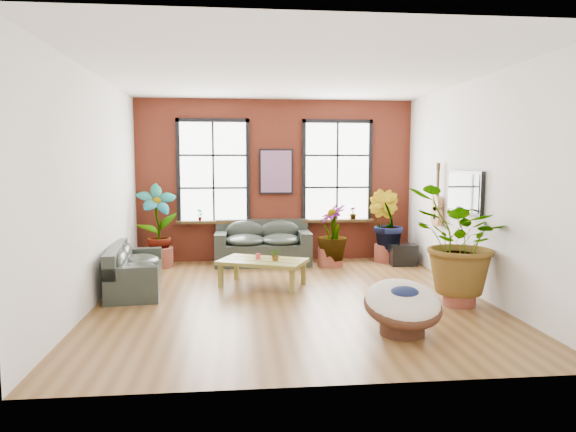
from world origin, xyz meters
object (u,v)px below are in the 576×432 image
(coffee_table, at_px, (263,263))
(papasan_chair, at_px, (403,305))
(sofa_left, at_px, (132,270))
(sofa_back, at_px, (263,244))

(coffee_table, bearing_deg, papasan_chair, -35.20)
(sofa_left, height_order, coffee_table, sofa_left)
(coffee_table, height_order, papasan_chair, papasan_chair)
(sofa_back, height_order, coffee_table, sofa_back)
(sofa_back, distance_m, coffee_table, 2.02)
(sofa_back, xyz_separation_m, sofa_left, (-2.30, -2.11, -0.07))
(sofa_left, relative_size, coffee_table, 1.20)
(sofa_back, bearing_deg, sofa_left, -137.08)
(sofa_back, relative_size, sofa_left, 1.00)
(sofa_back, bearing_deg, papasan_chair, -71.80)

